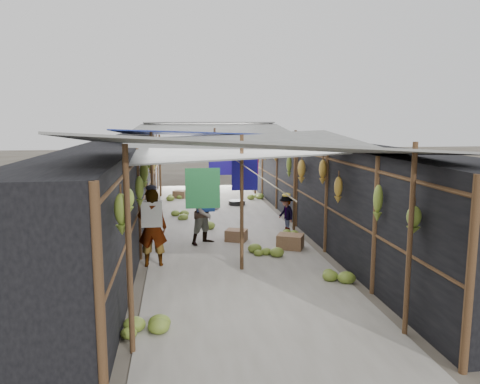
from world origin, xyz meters
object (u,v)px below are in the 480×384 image
black_basin (237,203)px  shopper_blue (206,212)px  crate_near (236,236)px  vendor_elderly (152,228)px  vendor_seated (286,214)px

black_basin → shopper_blue: shopper_blue is taller
crate_near → shopper_blue: shopper_blue is taller
vendor_elderly → shopper_blue: (1.15, 1.51, -0.02)m
vendor_elderly → shopper_blue: bearing=-121.9°
crate_near → vendor_seated: (1.40, 0.81, 0.33)m
crate_near → black_basin: (0.62, 4.65, -0.06)m
vendor_seated → crate_near: bearing=-76.3°
vendor_seated → vendor_elderly: bearing=-69.7°
vendor_elderly → crate_near: bearing=-133.6°
crate_near → black_basin: crate_near is taller
crate_near → shopper_blue: bearing=-148.1°
crate_near → vendor_elderly: size_ratio=0.31×
crate_near → black_basin: bearing=104.8°
shopper_blue → vendor_seated: (2.12, 0.93, -0.28)m
vendor_seated → shopper_blue: bearing=-82.7°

